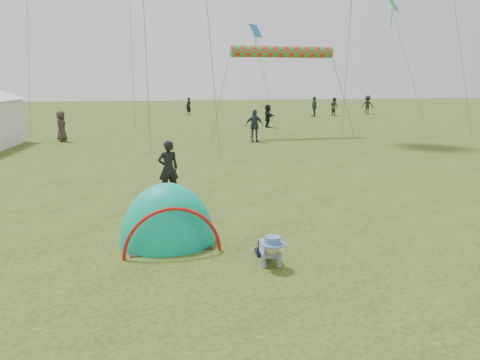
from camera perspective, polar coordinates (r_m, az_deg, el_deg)
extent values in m
plane|color=#253E10|center=(7.87, 0.68, -11.86)|extent=(140.00, 140.00, 0.00)
ellipsoid|color=#04934F|center=(9.55, -8.77, -7.59)|extent=(2.01, 1.71, 2.46)
imported|color=black|center=(13.17, -8.74, 1.40)|extent=(0.63, 0.48, 1.57)
imported|color=#42392D|center=(43.89, 11.40, 8.75)|extent=(0.82, 0.94, 1.65)
imported|color=#304049|center=(42.61, 9.03, 8.83)|extent=(0.46, 1.05, 1.78)
imported|color=black|center=(46.73, 15.28, 8.83)|extent=(1.32, 1.21, 1.78)
imported|color=black|center=(30.24, -26.22, 6.36)|extent=(0.82, 0.55, 1.65)
imported|color=black|center=(44.11, -6.28, 8.91)|extent=(0.67, 0.70, 1.62)
imported|color=#2E3A49|center=(24.71, 1.75, 6.63)|extent=(1.00, 0.43, 1.70)
imported|color=#25242F|center=(45.57, -25.84, 7.88)|extent=(1.19, 1.08, 1.60)
imported|color=#3A2B28|center=(26.57, -20.95, 6.13)|extent=(0.59, 0.84, 1.61)
imported|color=black|center=(32.39, 3.41, 7.80)|extent=(0.55, 1.49, 1.58)
cylinder|color=red|center=(27.33, 5.16, 15.30)|extent=(5.86, 0.64, 0.64)
plane|color=green|center=(32.90, 18.09, 19.89)|extent=(1.35, 1.35, 1.10)
plane|color=#206FBA|center=(29.72, 1.93, 17.72)|extent=(0.99, 0.99, 0.81)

